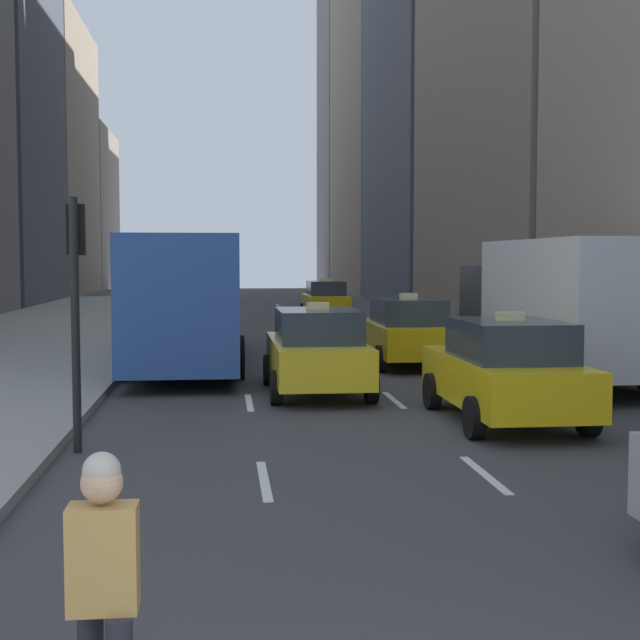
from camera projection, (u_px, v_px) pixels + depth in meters
sidewalk_left at (28, 340)px, 29.08m from camera, size 8.00×66.00×0.15m
lane_markings at (335, 352)px, 26.17m from camera, size 5.72×56.00×0.01m
building_row_right at (455, 16)px, 48.26m from camera, size 6.00×89.17×34.69m
taxi_lead at (317, 351)px, 18.01m from camera, size 2.02×4.40×1.87m
taxi_second at (506, 370)px, 14.86m from camera, size 2.02×4.40×1.87m
taxi_third at (407, 331)px, 22.79m from camera, size 2.02×4.40×1.87m
taxi_fourth at (325, 300)px, 40.62m from camera, size 2.02×4.40×1.87m
city_bus at (187, 295)px, 23.25m from camera, size 2.80×11.61×3.25m
box_truck at (558, 305)px, 19.98m from camera, size 2.58×8.40×3.15m
skateboarder at (104, 600)px, 4.64m from camera, size 0.36×0.80×1.75m
traffic_light_pole at (76, 282)px, 12.53m from camera, size 0.24×0.42×3.60m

